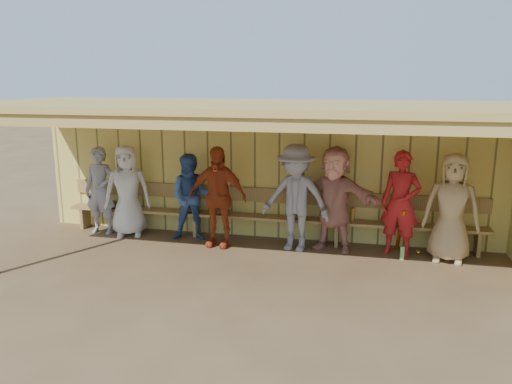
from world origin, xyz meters
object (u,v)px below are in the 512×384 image
Objects in this scene: player_g at (401,204)px; bench at (265,211)px; player_e at (296,198)px; player_h at (452,208)px; player_a at (100,191)px; player_f at (334,199)px; player_b at (127,191)px; player_c at (192,197)px; player_d at (217,197)px.

player_g is 2.36m from bench.
player_e is 2.48m from player_h.
player_a is 4.32m from player_f.
player_f reaches higher than player_a.
player_h is at bearing -21.94° from player_b.
player_c is 0.21× the size of bench.
player_c reaches higher than bench.
player_d is 0.97× the size of player_e.
player_g is (3.05, 0.22, -0.01)m from player_d.
player_h is at bearing 10.73° from player_e.
player_b reaches higher than bench.
player_e is 0.65m from player_f.
player_h reaches higher than player_c.
bench is at bearing 6.17° from player_a.
player_g is at bearing 7.27° from player_d.
player_f is (3.77, 0.00, 0.04)m from player_b.
player_c is at bearing -165.26° from player_g.
player_c is 1.90m from player_e.
player_a is at bearing -171.33° from player_e.
player_f is at bearing -175.33° from player_h.
bench is at bearing 38.60° from player_d.
player_c is at bearing 161.57° from player_d.
player_b is 3.77m from player_f.
player_a is at bearing -174.34° from bench.
player_f is 1.02× the size of player_h.
player_a is 3.11m from bench.
bench is (1.29, 0.31, -0.26)m from player_c.
player_a is 5.40m from player_g.
player_a is 0.55m from player_b.
player_e is 1.02× the size of player_f.
player_e is 1.04× the size of player_g.
player_c is 2.53m from player_f.
player_e is at bearing -1.57° from player_a.
player_d is 3.06m from player_g.
player_f is (4.32, 0.00, 0.07)m from player_a.
bench is (2.53, 0.31, -0.32)m from player_b.
player_d reaches higher than bench.
player_d is at bearing -169.90° from player_h.
player_d is at bearing -35.56° from player_c.
player_b is 1.08× the size of player_c.
player_a is at bearing -172.40° from player_h.
player_c is at bearing 0.51° from player_a.
player_c is 0.90× the size of player_h.
player_c is 0.60m from player_d.
player_c is (1.25, 0.00, -0.06)m from player_b.
player_h reaches higher than player_g.
player_f is 1.33m from bench.
player_a is 0.97× the size of player_b.
player_c is at bearing -20.56° from player_b.
player_g is at bearing 14.46° from player_f.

